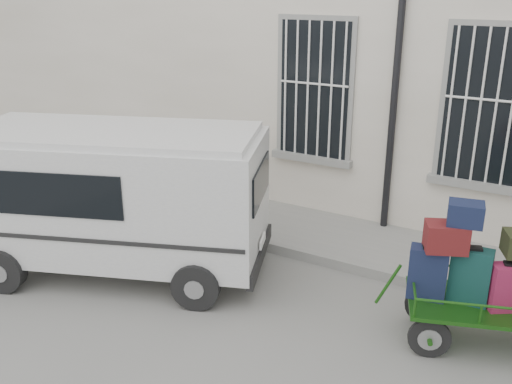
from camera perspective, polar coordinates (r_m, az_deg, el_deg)
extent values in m
plane|color=slate|center=(7.65, -1.43, -10.52)|extent=(80.00, 80.00, 0.00)
cube|color=beige|center=(11.65, 13.27, 15.24)|extent=(24.00, 5.00, 6.00)
cylinder|color=black|center=(8.94, 13.94, 12.53)|extent=(0.11, 0.11, 5.60)
cube|color=black|center=(9.54, 5.90, 10.11)|extent=(1.20, 0.08, 2.20)
cube|color=gray|center=(9.79, 5.61, 3.40)|extent=(1.45, 0.22, 0.12)
cube|color=black|center=(8.80, 22.24, 7.87)|extent=(1.20, 0.08, 2.20)
cube|color=gray|center=(9.07, 21.26, 0.70)|extent=(1.45, 0.22, 0.12)
cube|color=gray|center=(9.34, 5.66, -4.10)|extent=(24.00, 1.70, 0.15)
cylinder|color=black|center=(6.74, 16.95, -13.81)|extent=(0.46, 0.21, 0.47)
cylinder|color=gray|center=(6.74, 16.95, -13.81)|extent=(0.27, 0.16, 0.26)
cylinder|color=black|center=(7.34, 16.48, -10.72)|extent=(0.46, 0.21, 0.47)
cylinder|color=gray|center=(7.34, 16.48, -10.72)|extent=(0.27, 0.16, 0.26)
cube|color=#1A4E11|center=(7.03, 23.52, -10.45)|extent=(2.26, 1.56, 0.05)
cylinder|color=#1A4E11|center=(6.78, 13.07, -8.98)|extent=(0.27, 0.12, 0.53)
cube|color=#111E34|center=(6.74, 16.78, -7.74)|extent=(0.45, 0.30, 0.61)
cube|color=black|center=(6.60, 17.06, -5.27)|extent=(0.19, 0.16, 0.03)
cube|color=#0C2D28|center=(6.79, 20.62, -7.82)|extent=(0.44, 0.23, 0.65)
cube|color=black|center=(6.65, 20.98, -5.25)|extent=(0.20, 0.16, 0.03)
cube|color=maroon|center=(6.81, 23.86, -8.71)|extent=(0.43, 0.38, 0.54)
cube|color=black|center=(6.69, 24.20, -6.57)|extent=(0.18, 0.15, 0.03)
cube|color=#5C121E|center=(6.54, 18.48, -4.29)|extent=(0.53, 0.46, 0.32)
cube|color=#111E34|center=(6.46, 20.23, -2.05)|extent=(0.41, 0.35, 0.25)
cube|color=silver|center=(8.10, -13.81, -0.14)|extent=(4.38, 3.07, 1.65)
cube|color=silver|center=(7.85, -14.33, 5.75)|extent=(4.16, 2.87, 0.09)
cube|color=black|center=(7.51, -20.36, -0.23)|extent=(1.89, 0.76, 0.57)
cube|color=black|center=(7.47, 0.48, 0.97)|extent=(0.49, 1.21, 0.50)
cube|color=black|center=(7.88, 0.39, -6.26)|extent=(0.69, 1.61, 0.20)
cube|color=white|center=(7.78, 0.66, -4.90)|extent=(0.16, 0.37, 0.11)
cylinder|color=black|center=(8.36, -24.01, -7.15)|extent=(0.65, 0.41, 0.62)
cylinder|color=black|center=(9.66, -18.78, -2.77)|extent=(0.65, 0.41, 0.62)
cylinder|color=black|center=(7.32, -6.02, -9.33)|extent=(0.65, 0.41, 0.62)
cylinder|color=black|center=(8.78, -3.21, -4.00)|extent=(0.65, 0.41, 0.62)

